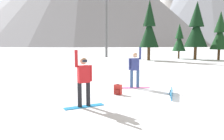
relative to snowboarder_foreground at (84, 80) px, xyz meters
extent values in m
plane|color=silver|center=(3.41, 0.34, -0.97)|extent=(800.00, 800.00, 0.00)
cube|color=#1E8CD8|center=(0.00, 0.00, -0.96)|extent=(1.45, 0.81, 0.02)
cylinder|color=black|center=(0.15, 0.06, -0.52)|extent=(0.15, 0.15, 0.86)
cylinder|color=black|center=(-0.15, -0.06, -0.52)|extent=(0.15, 0.15, 0.86)
cube|color=red|center=(0.00, 0.00, 0.22)|extent=(0.46, 0.37, 0.61)
cylinder|color=red|center=(0.24, 0.10, 0.23)|extent=(0.11, 0.11, 0.58)
cylinder|color=red|center=(-0.24, -0.10, 0.77)|extent=(0.11, 0.11, 0.60)
sphere|color=tan|center=(0.00, 0.00, 0.68)|extent=(0.24, 0.24, 0.24)
cube|color=black|center=(0.05, -0.13, 0.69)|extent=(0.17, 0.10, 0.08)
cube|color=pink|center=(2.38, 3.19, -0.96)|extent=(1.53, 0.30, 0.02)
cylinder|color=#335184|center=(2.22, 3.18, -0.51)|extent=(0.15, 0.15, 0.88)
cylinder|color=#335184|center=(2.54, 3.19, -0.51)|extent=(0.15, 0.15, 0.88)
cube|color=navy|center=(2.38, 3.19, 0.23)|extent=(0.40, 0.25, 0.60)
cylinder|color=navy|center=(2.12, 3.18, 0.24)|extent=(0.11, 0.11, 0.58)
cylinder|color=navy|center=(2.64, 3.19, 0.78)|extent=(0.11, 0.11, 0.60)
sphere|color=tan|center=(2.38, 3.19, 0.69)|extent=(0.24, 0.24, 0.24)
cube|color=black|center=(2.38, 3.33, 0.70)|extent=(0.17, 0.04, 0.08)
cube|color=#1E8CD8|center=(3.65, 1.30, -0.83)|extent=(0.58, 1.37, 0.29)
cylinder|color=#1E8CD8|center=(3.91, 1.97, -0.83)|extent=(0.17, 0.30, 0.29)
cylinder|color=#1E8CD8|center=(3.40, 0.62, -0.83)|extent=(0.17, 0.30, 0.29)
cube|color=black|center=(3.68, 1.51, -0.82)|extent=(0.16, 0.22, 0.15)
cube|color=black|center=(3.53, 1.11, -0.82)|extent=(0.16, 0.22, 0.15)
cube|color=red|center=(1.40, 1.83, -0.75)|extent=(0.38, 0.33, 0.44)
cube|color=maroon|center=(1.33, 1.72, -0.82)|extent=(0.22, 0.16, 0.20)
cylinder|color=black|center=(1.40, 1.83, -0.51)|extent=(0.12, 0.08, 0.02)
cylinder|color=#472D19|center=(16.34, 20.21, -0.29)|extent=(0.31, 0.31, 1.37)
cone|color=#143819|center=(16.34, 20.21, 1.85)|extent=(2.34, 2.34, 2.92)
cone|color=#143819|center=(16.34, 20.21, 3.90)|extent=(1.52, 1.52, 2.67)
cylinder|color=#472D19|center=(7.12, 20.13, -0.15)|extent=(0.38, 0.38, 1.65)
cone|color=black|center=(7.12, 20.13, 2.44)|extent=(2.43, 2.43, 3.52)
cone|color=black|center=(7.12, 20.13, 4.90)|extent=(1.58, 1.58, 3.22)
cylinder|color=#472D19|center=(13.54, 20.98, -0.14)|extent=(0.38, 0.38, 1.67)
cone|color=black|center=(13.54, 20.98, 2.47)|extent=(2.96, 2.96, 3.55)
cone|color=black|center=(13.54, 20.98, 4.95)|extent=(1.92, 1.92, 3.25)
cylinder|color=#472D19|center=(12.01, 22.82, -0.44)|extent=(0.24, 0.24, 1.07)
cone|color=#194723|center=(12.01, 22.82, 1.24)|extent=(1.83, 1.83, 2.28)
cone|color=#194723|center=(12.01, 22.82, 2.83)|extent=(1.19, 1.19, 2.09)
cylinder|color=#595B60|center=(2.08, 26.85, 4.44)|extent=(0.36, 0.36, 10.83)
cone|color=#8C93A3|center=(78.81, 242.33, 26.00)|extent=(112.88, 112.88, 53.94)
cone|color=white|center=(78.81, 242.33, 42.18)|extent=(50.80, 50.80, 21.58)
cone|color=#8C93A3|center=(130.37, 253.25, 43.80)|extent=(212.33, 212.33, 89.54)
camera|label=1|loc=(0.43, -7.90, 1.34)|focal=36.14mm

